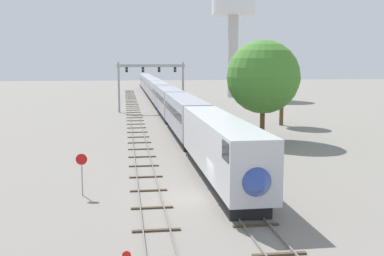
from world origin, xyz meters
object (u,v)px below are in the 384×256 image
object	(u,v)px
passenger_train	(159,93)
stop_sign	(82,168)
trackside_tree_mid	(282,79)
signal_gantry	(151,76)
water_tower	(233,10)
trackside_tree_left	(263,77)

from	to	relation	value
passenger_train	stop_sign	xyz separation A→B (m)	(-10.00, -66.10, -0.74)
trackside_tree_mid	signal_gantry	bearing A→B (deg)	129.97
passenger_train	signal_gantry	world-z (taller)	signal_gantry
water_tower	stop_sign	size ratio (longest dim) A/B	9.38
passenger_train	signal_gantry	xyz separation A→B (m)	(-2.25, -12.76, 3.84)
stop_sign	trackside_tree_left	size ratio (longest dim) A/B	0.25
signal_gantry	trackside_tree_left	xyz separation A→B (m)	(10.92, -32.71, 0.81)
water_tower	stop_sign	xyz separation A→B (m)	(-30.40, -86.85, -19.85)
water_tower	trackside_tree_left	size ratio (longest dim) A/B	2.36
passenger_train	water_tower	world-z (taller)	water_tower
signal_gantry	water_tower	xyz separation A→B (m)	(22.65, 33.51, 15.26)
passenger_train	stop_sign	bearing A→B (deg)	-98.60
stop_sign	water_tower	bearing A→B (deg)	70.71
passenger_train	trackside_tree_mid	world-z (taller)	trackside_tree_mid
signal_gantry	trackside_tree_left	distance (m)	34.49
water_tower	trackside_tree_left	world-z (taller)	water_tower
trackside_tree_left	signal_gantry	bearing A→B (deg)	108.47
passenger_train	trackside_tree_left	distance (m)	46.52
signal_gantry	stop_sign	xyz separation A→B (m)	(-7.75, -53.34, -4.58)
passenger_train	trackside_tree_mid	bearing A→B (deg)	-65.74
water_tower	trackside_tree_left	distance (m)	68.79
stop_sign	trackside_tree_mid	distance (m)	41.46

